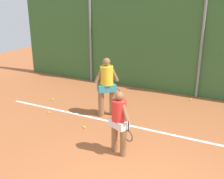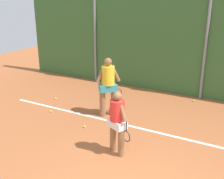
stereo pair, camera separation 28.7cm
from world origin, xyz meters
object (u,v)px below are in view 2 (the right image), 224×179
Objects in this scene: tennis_ball_2 at (104,98)px; tennis_ball_3 at (51,111)px; tennis_ball_4 at (56,98)px; tennis_ball_5 at (85,127)px; player_midcourt at (108,84)px; player_foreground_near at (117,120)px; tennis_ball_0 at (194,101)px.

tennis_ball_3 is (-0.95, -1.86, 0.00)m from tennis_ball_2.
tennis_ball_4 is 2.64m from tennis_ball_5.
tennis_ball_3 is 1.00× the size of tennis_ball_4.
player_midcourt is 28.71× the size of tennis_ball_2.
player_foreground_near is 2.28m from player_midcourt.
player_midcourt is at bearing 21.85° from tennis_ball_3.
player_foreground_near is 24.46× the size of tennis_ball_5.
tennis_ball_4 is at bearing 147.97° from tennis_ball_5.
tennis_ball_0 and tennis_ball_3 have the same top height.
tennis_ball_5 is at bearing -141.36° from player_midcourt.
tennis_ball_5 is at bearing 176.20° from player_foreground_near.
player_foreground_near reaches higher than tennis_ball_3.
tennis_ball_0 and tennis_ball_5 have the same top height.
tennis_ball_2 is at bearing 106.29° from tennis_ball_5.
tennis_ball_5 is (-1.47, 0.75, -0.87)m from player_foreground_near.
tennis_ball_5 is at bearing -73.71° from tennis_ball_2.
player_foreground_near reaches higher than tennis_ball_5.
tennis_ball_3 is (-1.79, -0.72, -1.03)m from player_midcourt.
tennis_ball_0 and tennis_ball_4 have the same top height.
tennis_ball_0 is 1.00× the size of tennis_ball_2.
player_midcourt is 2.18m from tennis_ball_3.
tennis_ball_2 is 1.79m from tennis_ball_4.
tennis_ball_0 is at bearing 39.28° from tennis_ball_3.
tennis_ball_4 is (-0.62, 1.00, 0.00)m from tennis_ball_3.
tennis_ball_0 is 5.10m from tennis_ball_4.
tennis_ball_3 is at bearing 159.52° from player_midcourt.
tennis_ball_0 is at bearing 102.01° from player_foreground_near.
tennis_ball_0 is 1.00× the size of tennis_ball_5.
tennis_ball_2 is at bearing 62.95° from tennis_ball_3.
tennis_ball_3 is 1.18m from tennis_ball_4.
tennis_ball_0 is at bearing 6.93° from player_midcourt.
tennis_ball_5 is (1.61, -0.40, 0.00)m from tennis_ball_3.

